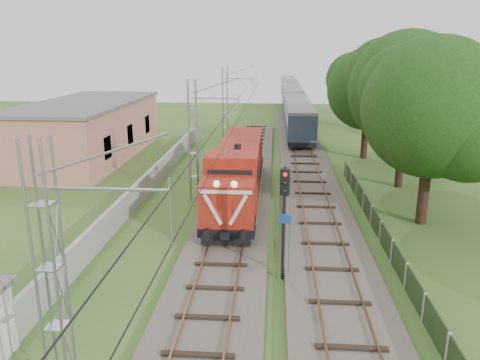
{
  "coord_description": "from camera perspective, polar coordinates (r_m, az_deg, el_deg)",
  "views": [
    {
      "loc": [
        2.32,
        -17.86,
        9.87
      ],
      "look_at": [
        0.3,
        9.25,
        2.2
      ],
      "focal_mm": 35.0,
      "sensor_mm": 36.0,
      "label": 1
    }
  ],
  "objects": [
    {
      "name": "track_main",
      "position": [
        26.78,
        -1.0,
        -5.45
      ],
      "size": [
        4.2,
        70.0,
        0.45
      ],
      "color": "#6B6054",
      "rests_on": "ground"
    },
    {
      "name": "ground",
      "position": [
        20.53,
        -2.82,
        -12.99
      ],
      "size": [
        140.0,
        140.0,
        0.0
      ],
      "primitive_type": "plane",
      "color": "#38541F",
      "rests_on": "ground"
    },
    {
      "name": "coach_rake",
      "position": [
        77.1,
        6.35,
        10.11
      ],
      "size": [
        2.88,
        64.23,
        3.33
      ],
      "color": "black",
      "rests_on": "ground"
    },
    {
      "name": "locomotive",
      "position": [
        30.57,
        -0.22,
        1.15
      ],
      "size": [
        2.87,
        16.38,
        4.16
      ],
      "color": "black",
      "rests_on": "ground"
    },
    {
      "name": "tree_d",
      "position": [
        61.9,
        14.54,
        10.65
      ],
      "size": [
        6.06,
        5.77,
        7.86
      ],
      "color": "#362316",
      "rests_on": "ground"
    },
    {
      "name": "track_side",
      "position": [
        39.17,
        8.06,
        1.28
      ],
      "size": [
        4.2,
        80.0,
        0.45
      ],
      "color": "#6B6054",
      "rests_on": "ground"
    },
    {
      "name": "tree_c",
      "position": [
        44.25,
        15.48,
        10.51
      ],
      "size": [
        7.74,
        7.37,
        10.03
      ],
      "color": "#362316",
      "rests_on": "ground"
    },
    {
      "name": "boundary_wall",
      "position": [
        32.44,
        -11.69,
        -0.91
      ],
      "size": [
        0.25,
        40.0,
        1.5
      ],
      "primitive_type": "cube",
      "color": "#9E9E99",
      "rests_on": "ground"
    },
    {
      "name": "fence",
      "position": [
        23.52,
        18.06,
        -8.28
      ],
      "size": [
        0.12,
        32.0,
        1.2
      ],
      "color": "black",
      "rests_on": "ground"
    },
    {
      "name": "station_building",
      "position": [
        45.87,
        -18.07,
        5.9
      ],
      "size": [
        8.4,
        20.4,
        5.22
      ],
      "color": "#BA6B64",
      "rests_on": "ground"
    },
    {
      "name": "tree_b",
      "position": [
        35.3,
        19.86,
        10.17
      ],
      "size": [
        8.65,
        8.23,
        11.21
      ],
      "color": "#362316",
      "rests_on": "ground"
    },
    {
      "name": "catenary",
      "position": [
        30.87,
        -5.65,
        4.81
      ],
      "size": [
        3.31,
        70.0,
        8.0
      ],
      "color": "gray",
      "rests_on": "ground"
    },
    {
      "name": "tree_a",
      "position": [
        28.02,
        22.67,
        7.94
      ],
      "size": [
        8.21,
        7.82,
        10.65
      ],
      "color": "#362316",
      "rests_on": "ground"
    },
    {
      "name": "signal_post",
      "position": [
        19.85,
        5.44,
        -2.96
      ],
      "size": [
        0.54,
        0.44,
        5.13
      ],
      "color": "black",
      "rests_on": "ground"
    }
  ]
}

